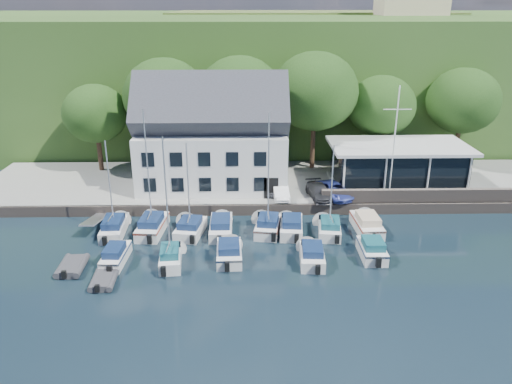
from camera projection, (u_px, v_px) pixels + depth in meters
ground at (301, 278)px, 34.59m from camera, size 180.00×180.00×0.00m
quay at (283, 185)px, 50.76m from camera, size 60.00×13.00×1.00m
quay_face at (288, 210)px, 44.69m from camera, size 60.00×0.30×1.00m
hillside at (266, 61)px, 89.66m from camera, size 160.00×75.00×16.00m
field_patch at (307, 12)px, 94.39m from camera, size 50.00×30.00×0.30m
harbor_building at (212, 142)px, 47.96m from camera, size 14.40×8.20×8.70m
club_pavilion at (397, 165)px, 48.67m from camera, size 13.20×7.20×4.10m
seawall at (421, 195)px, 44.90m from camera, size 18.00×0.50×1.20m
gangway at (98, 226)px, 42.68m from camera, size 1.20×6.00×1.40m
car_silver at (273, 188)px, 46.97m from camera, size 2.02×3.40×1.09m
car_white at (281, 191)px, 45.94m from camera, size 1.52×3.99×1.30m
car_dgrey at (319, 192)px, 45.74m from camera, size 2.44×4.55×1.26m
car_blue at (334, 190)px, 45.96m from camera, size 2.96×4.49×1.43m
flagpole at (394, 144)px, 44.26m from camera, size 2.46×0.20×10.26m
tree_0 at (97, 128)px, 52.10m from camera, size 6.69×6.69×9.15m
tree_1 at (166, 115)px, 51.89m from camera, size 8.60×8.60×11.75m
tree_2 at (240, 114)px, 52.26m from camera, size 8.72×8.72×11.92m
tree_3 at (314, 111)px, 52.30m from camera, size 9.03×9.03×12.33m
tree_4 at (380, 122)px, 53.40m from camera, size 7.19×7.19×9.83m
tree_5 at (461, 117)px, 53.84m from camera, size 7.70×7.70×10.53m
boat_r1_0 at (109, 183)px, 39.70m from camera, size 2.20×6.71×8.84m
boat_r1_1 at (148, 179)px, 39.75m from camera, size 2.61×6.73×9.43m
boat_r1_2 at (188, 185)px, 39.54m from camera, size 3.01×5.78×8.70m
boat_r1_3 at (221, 225)px, 41.14m from camera, size 2.03×6.63×1.44m
boat_r1_4 at (268, 180)px, 39.86m from camera, size 2.92×5.99×9.18m
boat_r1_5 at (291, 224)px, 41.10m from camera, size 2.51×6.07×1.48m
boat_r1_6 at (332, 186)px, 39.69m from camera, size 2.60×5.85×8.44m
boat_r1_7 at (367, 222)px, 41.49m from camera, size 2.35×6.55×1.52m
boat_r2_0 at (115, 254)px, 36.47m from camera, size 1.84×5.61×1.37m
boat_r2_1 at (167, 208)px, 34.90m from camera, size 2.19×5.59×8.78m
boat_r2_2 at (229, 250)px, 36.87m from camera, size 2.19×5.63×1.44m
boat_r2_3 at (312, 253)px, 36.58m from camera, size 2.26×5.86×1.39m
boat_r2_4 at (372, 248)px, 37.20m from camera, size 1.92×5.09×1.50m
dinghy_0 at (72, 265)px, 35.51m from camera, size 2.01×3.23×0.74m
dinghy_1 at (104, 279)px, 33.79m from camera, size 1.85×2.92×0.66m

